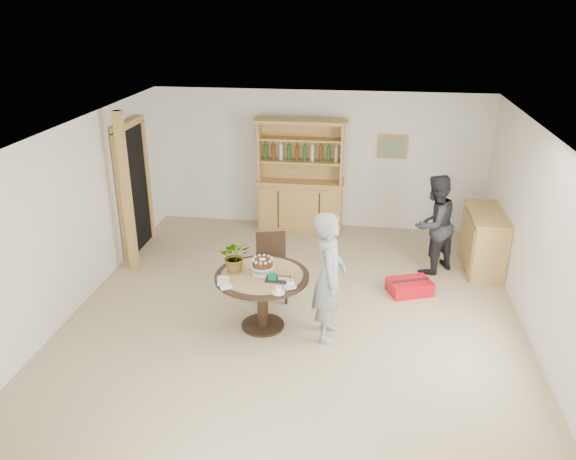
# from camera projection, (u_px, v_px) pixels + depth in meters

# --- Properties ---
(ground) EXTENTS (7.00, 7.00, 0.00)m
(ground) POSITION_uv_depth(u_px,v_px,m) (293.00, 321.00, 7.47)
(ground) COLOR tan
(ground) RESTS_ON ground
(room_shell) EXTENTS (6.04, 7.04, 2.52)m
(room_shell) POSITION_uv_depth(u_px,v_px,m) (294.00, 197.00, 6.81)
(room_shell) COLOR white
(room_shell) RESTS_ON ground
(doorway) EXTENTS (0.13, 1.10, 2.18)m
(doorway) POSITION_uv_depth(u_px,v_px,m) (133.00, 186.00, 9.25)
(doorway) COLOR black
(doorway) RESTS_ON ground
(pine_post) EXTENTS (0.12, 0.12, 2.50)m
(pine_post) POSITION_uv_depth(u_px,v_px,m) (126.00, 194.00, 8.44)
(pine_post) COLOR tan
(pine_post) RESTS_ON ground
(hutch) EXTENTS (1.62, 0.54, 2.04)m
(hutch) POSITION_uv_depth(u_px,v_px,m) (301.00, 193.00, 10.21)
(hutch) COLOR tan
(hutch) RESTS_ON ground
(sideboard) EXTENTS (0.54, 1.26, 0.94)m
(sideboard) POSITION_uv_depth(u_px,v_px,m) (484.00, 240.00, 8.76)
(sideboard) COLOR tan
(sideboard) RESTS_ON ground
(dining_table) EXTENTS (1.20, 1.20, 0.76)m
(dining_table) POSITION_uv_depth(u_px,v_px,m) (262.00, 285.00, 7.12)
(dining_table) COLOR black
(dining_table) RESTS_ON ground
(dining_chair) EXTENTS (0.51, 0.51, 0.95)m
(dining_chair) POSITION_uv_depth(u_px,v_px,m) (272.00, 262.00, 7.91)
(dining_chair) COLOR black
(dining_chair) RESTS_ON ground
(birthday_cake) EXTENTS (0.30, 0.30, 0.20)m
(birthday_cake) POSITION_uv_depth(u_px,v_px,m) (263.00, 264.00, 7.06)
(birthday_cake) COLOR white
(birthday_cake) RESTS_ON dining_table
(flower_vase) EXTENTS (0.47, 0.44, 0.42)m
(flower_vase) POSITION_uv_depth(u_px,v_px,m) (235.00, 256.00, 7.07)
(flower_vase) COLOR #3F7233
(flower_vase) RESTS_ON dining_table
(gift_tray) EXTENTS (0.30, 0.20, 0.08)m
(gift_tray) POSITION_uv_depth(u_px,v_px,m) (277.00, 278.00, 6.91)
(gift_tray) COLOR black
(gift_tray) RESTS_ON dining_table
(coffee_cup_a) EXTENTS (0.15, 0.15, 0.09)m
(coffee_cup_a) POSITION_uv_depth(u_px,v_px,m) (290.00, 284.00, 6.74)
(coffee_cup_a) COLOR white
(coffee_cup_a) RESTS_ON dining_table
(coffee_cup_b) EXTENTS (0.15, 0.15, 0.08)m
(coffee_cup_b) POSITION_uv_depth(u_px,v_px,m) (278.00, 291.00, 6.60)
(coffee_cup_b) COLOR white
(coffee_cup_b) RESTS_ON dining_table
(napkins) EXTENTS (0.24, 0.33, 0.03)m
(napkins) POSITION_uv_depth(u_px,v_px,m) (224.00, 283.00, 6.82)
(napkins) COLOR white
(napkins) RESTS_ON dining_table
(teen_boy) EXTENTS (0.42, 0.62, 1.68)m
(teen_boy) POSITION_uv_depth(u_px,v_px,m) (329.00, 277.00, 6.83)
(teen_boy) COLOR gray
(teen_boy) RESTS_ON ground
(adult_person) EXTENTS (0.96, 0.95, 1.56)m
(adult_person) POSITION_uv_depth(u_px,v_px,m) (434.00, 224.00, 8.56)
(adult_person) COLOR black
(adult_person) RESTS_ON ground
(red_suitcase) EXTENTS (0.70, 0.59, 0.21)m
(red_suitcase) POSITION_uv_depth(u_px,v_px,m) (410.00, 287.00, 8.14)
(red_suitcase) COLOR red
(red_suitcase) RESTS_ON ground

